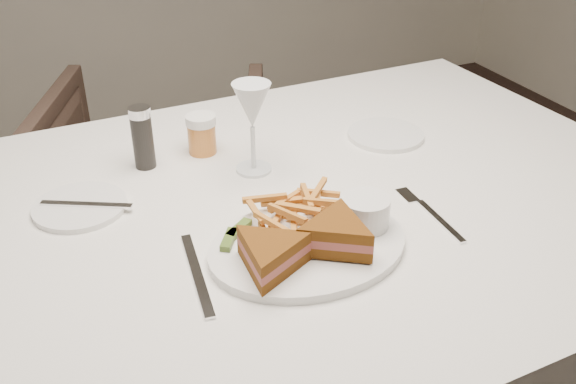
% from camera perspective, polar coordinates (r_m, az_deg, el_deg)
% --- Properties ---
extents(table, '(1.53, 1.06, 0.75)m').
position_cam_1_polar(table, '(1.36, -0.86, -14.57)').
color(table, silver).
rests_on(table, ground).
extents(chair_far, '(0.85, 0.83, 0.69)m').
position_cam_1_polar(chair_far, '(2.09, -11.42, 1.44)').
color(chair_far, '#44332A').
rests_on(chair_far, ground).
extents(table_setting, '(0.79, 0.60, 0.18)m').
position_cam_1_polar(table_setting, '(1.06, -0.64, -0.83)').
color(table_setting, white).
rests_on(table_setting, table).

